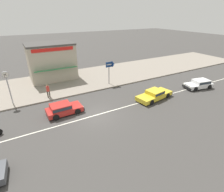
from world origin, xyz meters
The scene contains 10 objects.
ground_plane centered at (0.00, 0.00, 0.00)m, with size 160.00×160.00×0.00m, color #423F3D.
lane_centre_stripe centered at (0.00, 0.00, 0.00)m, with size 50.40×0.14×0.01m, color silver.
kerb_strip centered at (0.00, 10.29, 0.07)m, with size 68.00×10.00×0.15m, color gray.
hatchback_white_1 centered at (14.92, -0.40, 0.59)m, with size 3.96×2.30×1.10m.
hatchback_red_2 centered at (-2.69, 1.86, 0.59)m, with size 3.57×1.87×1.10m.
sedan_yellow_4 centered at (7.49, 0.01, 0.54)m, with size 4.90×2.40×1.06m.
street_clock centered at (-7.00, 6.37, 2.86)m, with size 0.65×0.22×3.65m.
arrow_signboard centered at (5.50, 6.51, 2.75)m, with size 1.31×0.77×3.11m.
pedestrian_mid_kerb centered at (-3.24, 6.08, 1.08)m, with size 0.34×0.34×1.60m.
shopfront_corner_warung centered at (-1.20, 12.68, 2.74)m, with size 6.42×5.35×5.16m.
Camera 1 is at (-5.83, -13.59, 9.10)m, focal length 28.00 mm.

